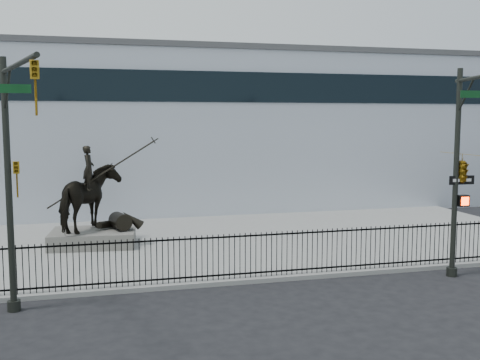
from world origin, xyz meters
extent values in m
plane|color=black|center=(0.00, 0.00, 0.00)|extent=(120.00, 120.00, 0.00)
cube|color=gray|center=(0.00, 7.00, 0.07)|extent=(30.00, 12.00, 0.15)
cube|color=silver|center=(0.00, 20.00, 4.50)|extent=(44.00, 14.00, 9.00)
cube|color=black|center=(0.00, 1.25, 0.30)|extent=(22.00, 0.05, 0.05)
cube|color=black|center=(0.00, 1.25, 1.55)|extent=(22.00, 0.05, 0.05)
cube|color=black|center=(0.00, 1.25, 0.90)|extent=(22.00, 0.03, 1.50)
cube|color=#575550|center=(-4.87, 7.35, 0.47)|extent=(3.59, 2.64, 0.63)
imported|color=black|center=(-4.87, 7.35, 2.12)|extent=(2.54, 2.88, 2.69)
imported|color=black|center=(-4.98, 7.36, 3.35)|extent=(0.50, 0.70, 1.82)
cylinder|color=black|center=(-4.50, 7.31, 3.08)|extent=(4.30, 0.50, 2.73)
cylinder|color=black|center=(-7.00, 0.20, 0.15)|extent=(0.36, 0.36, 0.30)
cylinder|color=black|center=(-7.00, 0.20, 3.50)|extent=(0.18, 0.18, 7.00)
cylinder|color=black|center=(-6.40, -1.92, 6.60)|extent=(1.47, 4.84, 0.12)
imported|color=#B78714|center=(-5.80, -4.05, 5.97)|extent=(0.18, 0.22, 1.10)
imported|color=#B78714|center=(-6.78, 0.20, 3.70)|extent=(0.16, 0.20, 1.00)
cube|color=#0C3F19|center=(-6.64, -1.00, 6.10)|extent=(0.90, 0.03, 0.22)
cylinder|color=black|center=(7.00, 0.20, 0.15)|extent=(0.36, 0.36, 0.30)
cylinder|color=black|center=(7.00, 0.20, 3.50)|extent=(0.18, 0.18, 7.00)
imported|color=#B78714|center=(7.22, 0.20, 3.70)|extent=(0.53, 2.48, 1.00)
cube|color=#0C3F19|center=(6.64, -1.00, 6.10)|extent=(0.90, 0.03, 0.22)
cube|color=black|center=(7.28, 0.15, 2.60)|extent=(0.38, 0.22, 0.38)
cube|color=#FF2D05|center=(7.28, 0.03, 2.60)|extent=(0.28, 0.02, 0.28)
cube|color=black|center=(7.20, 0.15, 3.30)|extent=(0.95, 0.03, 0.30)
camera|label=1|loc=(-4.65, -16.09, 5.37)|focal=42.00mm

